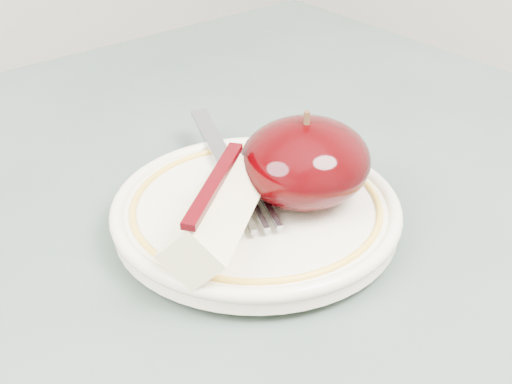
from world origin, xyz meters
TOP-DOWN VIEW (x-y plane):
  - plate at (0.10, 0.09)m, footprint 0.18×0.18m
  - apple_half at (0.13, 0.08)m, footprint 0.08×0.08m
  - apple_wedge at (0.05, 0.07)m, footprint 0.09×0.08m
  - fork at (0.11, 0.13)m, footprint 0.08×0.16m

SIDE VIEW (x-z plane):
  - plate at x=0.10m, z-range 0.75..0.77m
  - fork at x=0.11m, z-range 0.77..0.77m
  - apple_wedge at x=0.05m, z-range 0.77..0.81m
  - apple_half at x=0.13m, z-range 0.76..0.82m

